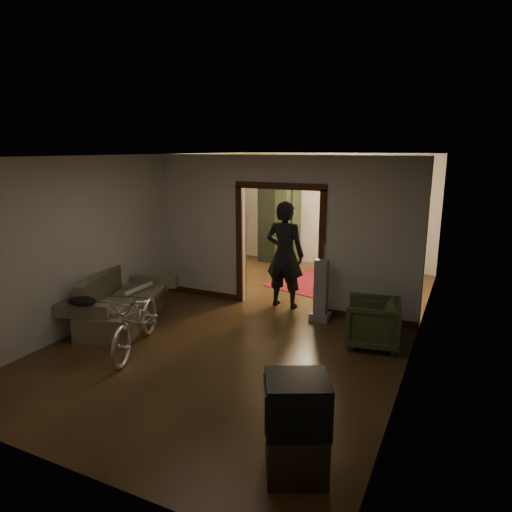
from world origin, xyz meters
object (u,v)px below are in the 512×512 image
Objects in this scene: person at (285,255)px; desk at (366,259)px; sofa at (122,298)px; armchair at (372,323)px; locker at (279,224)px; bicycle at (136,320)px.

desk is at bearing -108.27° from person.
armchair is at bearing -6.16° from sofa.
sofa is 2.42× the size of armchair.
locker is 2.47m from desk.
desk is (2.36, -0.41, -0.61)m from locker.
locker is at bearing 71.87° from bicycle.
armchair is 3.95m from desk.
locker is at bearing -151.84° from armchair.
sofa is 4.11m from armchair.
person is (-1.85, 1.06, 0.64)m from armchair.
person is at bearing -46.70° from locker.
locker is (-3.29, 4.25, 0.64)m from armchair.
desk is at bearing -175.95° from armchair.
armchair is at bearing 7.78° from bicycle.
bicycle is 5.91m from locker.
bicycle reaches higher than desk.
person reaches higher than bicycle.
locker reaches higher than desk.
bicycle is at bearing -94.52° from desk.
sofa is 5.66m from desk.
sofa is at bearing 121.36° from bicycle.
desk reaches higher than armchair.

